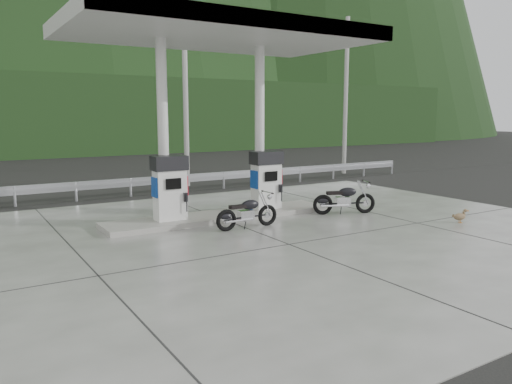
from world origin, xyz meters
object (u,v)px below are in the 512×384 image
gas_pump_right (266,180)px  duck (460,217)px  motorcycle_left (247,213)px  gas_pump_left (170,188)px  motorcycle_right (344,200)px

gas_pump_right → duck: 5.77m
gas_pump_right → duck: bearing=-45.9°
motorcycle_left → gas_pump_right: bearing=43.1°
gas_pump_left → gas_pump_right: size_ratio=1.00×
motorcycle_left → motorcycle_right: motorcycle_right is taller
gas_pump_left → motorcycle_left: bearing=-42.6°
gas_pump_right → duck: (3.97, -4.09, -0.88)m
duck → gas_pump_left: bearing=163.9°
gas_pump_right → gas_pump_left: bearing=180.0°
motorcycle_right → duck: motorcycle_right is taller
motorcycle_left → motorcycle_right: bearing=1.9°
motorcycle_right → duck: 3.37m
gas_pump_left → motorcycle_left: (1.63, -1.49, -0.63)m
gas_pump_right → duck: size_ratio=3.80×
motorcycle_right → duck: (1.94, -2.74, -0.28)m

